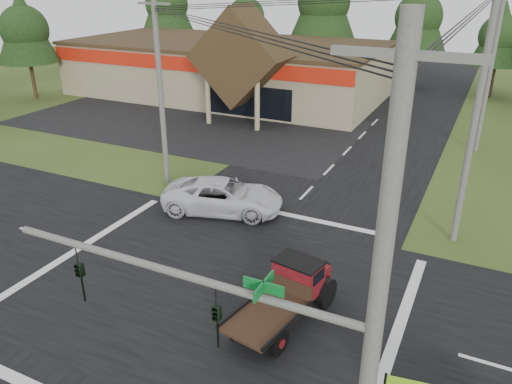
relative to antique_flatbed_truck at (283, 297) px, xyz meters
The scene contains 17 objects.
ground 3.48m from the antique_flatbed_truck, 164.12° to the left, with size 120.00×120.00×0.00m, color #324619.
road_ns 3.48m from the antique_flatbed_truck, 164.12° to the left, with size 12.00×120.00×0.02m, color black.
road_ew 3.48m from the antique_flatbed_truck, 164.12° to the left, with size 120.00×12.00×0.02m, color black.
parking_apron 26.33m from the antique_flatbed_truck, 130.82° to the left, with size 28.00×14.00×0.02m, color black.
cvs_building 35.91m from the antique_flatbed_truck, 121.81° to the left, with size 30.40×18.20×9.19m.
traffic_signal_mast 7.86m from the antique_flatbed_truck, 68.33° to the right, with size 8.12×0.24×7.00m.
utility_pole_nr 9.12m from the antique_flatbed_truck, 56.87° to the right, with size 2.00×0.30×11.00m.
utility_pole_nw 14.96m from the antique_flatbed_truck, 141.49° to the left, with size 2.00×0.30×10.50m.
utility_pole_ne 11.23m from the antique_flatbed_truck, 61.68° to the left, with size 2.00×0.30×11.50m.
utility_pole_n 23.88m from the antique_flatbed_truck, 78.16° to the left, with size 2.00×0.30×11.20m.
tree_row_a 53.15m from the antique_flatbed_truck, 129.06° to the left, with size 6.72×6.72×12.12m.
tree_row_b 49.11m from the antique_flatbed_truck, 118.40° to the left, with size 5.60×5.60×10.10m.
tree_row_d 43.49m from the antique_flatbed_truck, 94.26° to the left, with size 6.16×6.16×11.11m.
tree_row_e 41.49m from the antique_flatbed_truck, 83.31° to the left, with size 5.04×5.04×9.09m.
tree_side_w 41.33m from the antique_flatbed_truck, 149.29° to the left, with size 5.60×5.60×10.10m.
antique_flatbed_truck is the anchor object (origin of this frame).
white_pickup 9.34m from the antique_flatbed_truck, 132.27° to the left, with size 2.81×6.10×1.70m, color white.
Camera 1 is at (8.62, -14.23, 11.37)m, focal length 35.00 mm.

